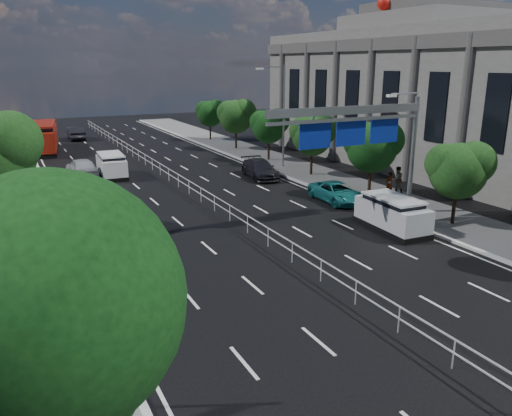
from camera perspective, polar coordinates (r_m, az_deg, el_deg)
ground at (r=19.18m, az=14.24°, el=-12.56°), size 160.00×160.00×0.00m
kerb_near at (r=15.53m, az=-13.51°, el=-19.74°), size 0.25×140.00×0.15m
median_fence at (r=37.73m, az=-8.54°, el=2.92°), size 0.05×85.00×1.02m
toilet_sign at (r=13.85m, az=-22.32°, el=-11.37°), size 1.62×0.18×4.34m
overhead_gantry at (r=29.13m, az=12.15°, el=9.01°), size 10.24×0.38×7.45m
streetlight_far at (r=44.42m, az=2.86°, el=11.19°), size 2.78×2.40×9.00m
civic_hall at (r=49.30m, az=19.09°, el=12.08°), size 14.40×36.00×14.35m
far_tree_c at (r=30.40m, az=22.22°, el=4.29°), size 3.52×3.28×4.94m
far_tree_d at (r=35.61m, az=13.20°, el=7.08°), size 3.85×3.59×5.34m
far_tree_e at (r=41.58m, az=6.51°, el=8.48°), size 3.63×3.38×5.13m
far_tree_f at (r=47.98m, az=1.53°, el=9.51°), size 3.52×3.28×5.02m
far_tree_g at (r=54.62m, az=-2.28°, el=10.60°), size 3.96×3.69×5.45m
far_tree_h at (r=61.52m, az=-5.26°, el=10.86°), size 3.41×3.18×4.91m
white_minivan at (r=43.06m, az=-16.19°, el=4.69°), size 2.13×4.56×1.94m
red_bus at (r=58.31m, az=-23.02°, el=7.53°), size 3.63×10.31×3.02m
near_car_silver at (r=43.63m, az=-19.30°, el=4.38°), size 2.25×4.92×1.64m
near_car_dark at (r=66.16m, az=-19.87°, el=8.08°), size 1.79×4.96×1.63m
silver_minivan at (r=28.99m, az=15.30°, el=-0.65°), size 2.25×4.77×1.94m
parked_car_teal at (r=34.33m, az=9.22°, el=1.79°), size 2.34×4.78×1.31m
parked_car_dark at (r=41.11m, az=0.47°, el=4.49°), size 2.71×5.27×1.46m
pedestrian_a at (r=35.77m, az=14.97°, el=2.63°), size 0.69×0.49×1.75m
pedestrian_b at (r=37.10m, az=15.82°, el=3.15°), size 1.10×0.97×1.90m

